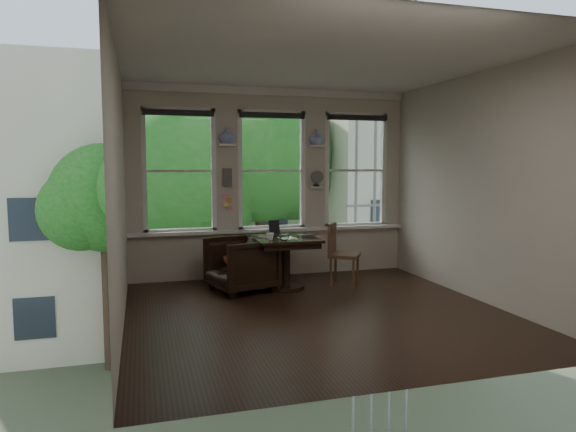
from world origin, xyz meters
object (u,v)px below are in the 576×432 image
object	(u,v)px
table	(285,263)
mug	(270,236)
laptop	(310,236)
armchair_left	(241,264)
side_chair_right	(344,255)

from	to	relation	value
table	mug	size ratio (longest dim) A/B	8.81
table	laptop	size ratio (longest dim) A/B	2.49
armchair_left	laptop	bearing A→B (deg)	70.77
table	mug	xyz separation A→B (m)	(-0.26, -0.16, 0.42)
side_chair_right	mug	size ratio (longest dim) A/B	9.00
laptop	mug	world-z (taller)	mug
side_chair_right	laptop	bearing A→B (deg)	122.42
side_chair_right	table	bearing A→B (deg)	122.35
side_chair_right	mug	distance (m)	1.23
armchair_left	mug	distance (m)	0.59
side_chair_right	laptop	distance (m)	0.62
table	armchair_left	distance (m)	0.64
laptop	armchair_left	bearing A→B (deg)	176.58
laptop	mug	bearing A→B (deg)	-167.70
laptop	side_chair_right	bearing A→B (deg)	-2.20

